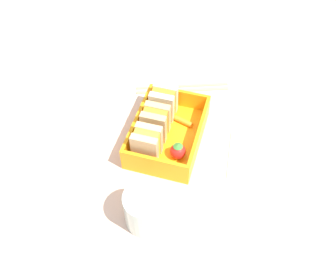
% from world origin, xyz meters
% --- Properties ---
extents(ground_plane, '(1.20, 1.20, 0.02)m').
position_xyz_m(ground_plane, '(0.00, 0.00, -0.01)').
color(ground_plane, beige).
extents(bento_tray, '(0.17, 0.12, 0.01)m').
position_xyz_m(bento_tray, '(0.00, 0.00, 0.01)').
color(bento_tray, orange).
rests_on(bento_tray, ground_plane).
extents(bento_rim, '(0.17, 0.12, 0.04)m').
position_xyz_m(bento_rim, '(0.00, 0.00, 0.03)').
color(bento_rim, orange).
rests_on(bento_rim, bento_tray).
extents(sandwich_left, '(0.04, 0.05, 0.06)m').
position_xyz_m(sandwich_left, '(-0.05, 0.02, 0.04)').
color(sandwich_left, tan).
rests_on(sandwich_left, bento_tray).
extents(sandwich_center_left, '(0.04, 0.05, 0.06)m').
position_xyz_m(sandwich_center_left, '(0.00, 0.02, 0.04)').
color(sandwich_center_left, tan).
rests_on(sandwich_center_left, bento_tray).
extents(sandwich_center, '(0.04, 0.05, 0.06)m').
position_xyz_m(sandwich_center, '(0.05, 0.02, 0.04)').
color(sandwich_center, beige).
rests_on(sandwich_center, bento_tray).
extents(strawberry_far_left, '(0.03, 0.03, 0.03)m').
position_xyz_m(strawberry_far_left, '(-0.04, -0.03, 0.03)').
color(strawberry_far_left, red).
rests_on(strawberry_far_left, bento_tray).
extents(carrot_stick_far_left, '(0.02, 0.04, 0.01)m').
position_xyz_m(carrot_stick_far_left, '(0.04, -0.02, 0.02)').
color(carrot_stick_far_left, orange).
rests_on(carrot_stick_far_left, bento_tray).
extents(chopstick_pair, '(0.09, 0.19, 0.01)m').
position_xyz_m(chopstick_pair, '(0.14, 0.01, 0.00)').
color(chopstick_pair, tan).
rests_on(chopstick_pair, ground_plane).
extents(drinking_glass, '(0.07, 0.07, 0.07)m').
position_xyz_m(drinking_glass, '(-0.17, -0.01, 0.04)').
color(drinking_glass, silver).
rests_on(drinking_glass, ground_plane).
extents(folded_napkin, '(0.12, 0.11, 0.00)m').
position_xyz_m(folded_napkin, '(0.00, -0.17, 0.00)').
color(folded_napkin, silver).
rests_on(folded_napkin, ground_plane).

